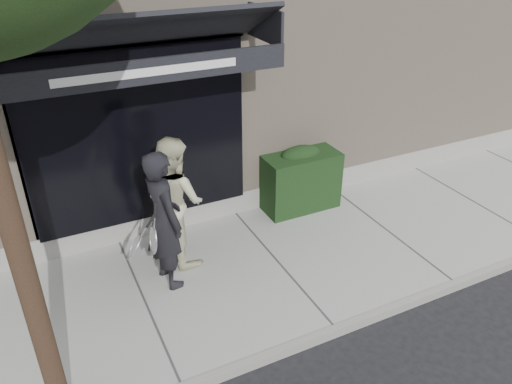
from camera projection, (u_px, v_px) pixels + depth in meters
ground at (277, 267)px, 7.47m from camera, size 80.00×80.00×0.00m
sidewalk at (277, 263)px, 7.44m from camera, size 20.00×3.00×0.12m
curb at (335, 331)px, 6.22m from camera, size 20.00×0.10×0.14m
building_facade at (163, 22)px, 10.03m from camera, size 14.30×8.04×5.64m
hedge at (299, 178)px, 8.55m from camera, size 1.30×0.70×1.14m
pedestrian_front at (164, 220)px, 6.54m from camera, size 0.90×0.90×1.97m
pedestrian_back at (174, 200)px, 7.05m from camera, size 0.99×1.12×1.92m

